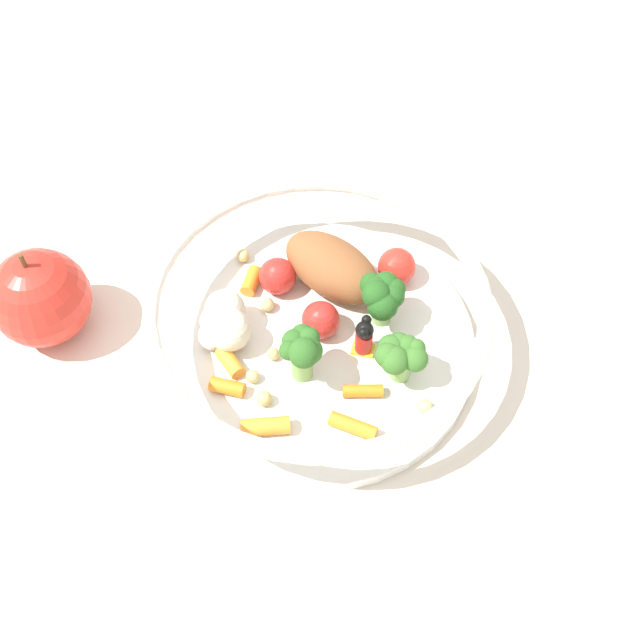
% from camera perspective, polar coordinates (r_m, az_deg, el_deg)
% --- Properties ---
extents(ground_plane, '(2.40, 2.40, 0.00)m').
position_cam_1_polar(ground_plane, '(0.61, 1.07, -2.73)').
color(ground_plane, silver).
extents(food_container, '(0.25, 0.25, 0.07)m').
position_cam_1_polar(food_container, '(0.59, 0.05, 0.29)').
color(food_container, white).
rests_on(food_container, ground_plane).
extents(loose_apple, '(0.08, 0.08, 0.09)m').
position_cam_1_polar(loose_apple, '(0.63, -19.48, 1.51)').
color(loose_apple, red).
rests_on(loose_apple, ground_plane).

